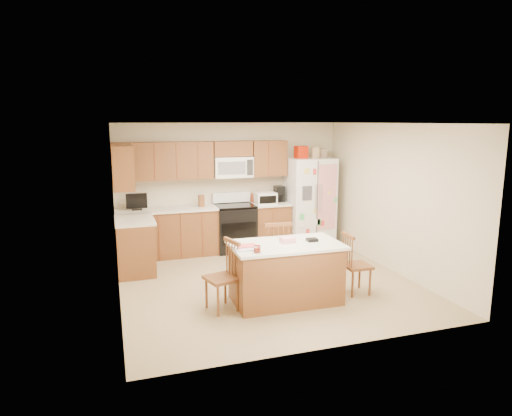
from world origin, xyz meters
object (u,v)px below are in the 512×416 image
object	(u,v)px
stove	(235,227)
windsor_chair_right	(355,265)
refrigerator	(309,201)
windsor_chair_left	(223,277)
windsor_chair_back	(275,255)
island	(286,272)

from	to	relation	value
stove	windsor_chair_right	world-z (taller)	stove
stove	refrigerator	world-z (taller)	refrigerator
windsor_chair_left	windsor_chair_back	size ratio (longest dim) A/B	0.93
refrigerator	windsor_chair_back	distance (m)	2.56
windsor_chair_left	windsor_chair_back	bearing A→B (deg)	33.44
refrigerator	windsor_chair_left	distance (m)	3.69
windsor_chair_left	windsor_chair_back	xyz separation A→B (m)	(0.99, 0.66, 0.03)
windsor_chair_left	windsor_chair_right	bearing A→B (deg)	-0.42
windsor_chair_left	stove	bearing A→B (deg)	71.76
island	windsor_chair_back	xyz separation A→B (m)	(0.08, 0.64, 0.06)
refrigerator	windsor_chair_back	world-z (taller)	refrigerator
stove	refrigerator	distance (m)	1.63
refrigerator	windsor_chair_left	size ratio (longest dim) A/B	2.12
stove	windsor_chair_right	distance (m)	2.98
refrigerator	windsor_chair_right	bearing A→B (deg)	-99.85
refrigerator	island	world-z (taller)	refrigerator
island	windsor_chair_right	size ratio (longest dim) A/B	1.71
windsor_chair_left	windsor_chair_right	xyz separation A→B (m)	(2.01, -0.01, -0.02)
island	windsor_chair_back	distance (m)	0.65
windsor_chair_back	windsor_chair_right	bearing A→B (deg)	-33.47
stove	windsor_chair_left	world-z (taller)	stove
windsor_chair_right	windsor_chair_left	bearing A→B (deg)	179.58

